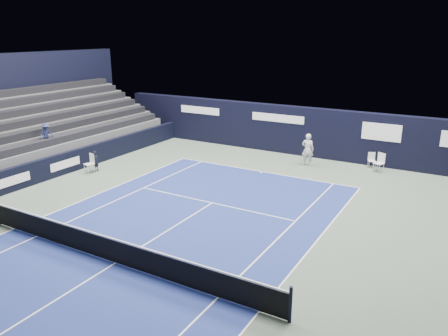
# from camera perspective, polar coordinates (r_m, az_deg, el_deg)

# --- Properties ---
(ground) EXTENTS (48.00, 48.00, 0.00)m
(ground) POSITION_cam_1_polar(r_m,az_deg,el_deg) (17.15, -9.34, -9.30)
(ground) COLOR #505F53
(ground) RESTS_ON ground
(court_surface) EXTENTS (10.97, 23.77, 0.01)m
(court_surface) POSITION_cam_1_polar(r_m,az_deg,el_deg) (15.84, -13.98, -11.96)
(court_surface) COLOR navy
(court_surface) RESTS_ON ground
(folding_chair_back_a) EXTENTS (0.52, 0.54, 0.91)m
(folding_chair_back_a) POSITION_cam_1_polar(r_m,az_deg,el_deg) (26.98, 18.73, 1.32)
(folding_chair_back_a) COLOR white
(folding_chair_back_a) RESTS_ON ground
(folding_chair_back_b) EXTENTS (0.63, 0.62, 1.08)m
(folding_chair_back_b) POSITION_cam_1_polar(r_m,az_deg,el_deg) (26.28, 19.69, 0.84)
(folding_chair_back_b) COLOR silver
(folding_chair_back_b) RESTS_ON ground
(line_judge_chair) EXTENTS (0.58, 0.57, 1.08)m
(line_judge_chair) POSITION_cam_1_polar(r_m,az_deg,el_deg) (25.74, -17.06, 0.77)
(line_judge_chair) COLOR white
(line_judge_chair) RESTS_ON ground
(line_judge) EXTENTS (0.33, 0.46, 1.17)m
(line_judge) POSITION_cam_1_polar(r_m,az_deg,el_deg) (25.92, -16.40, 0.87)
(line_judge) COLOR black
(line_judge) RESTS_ON ground
(court_markings) EXTENTS (11.03, 23.83, 0.00)m
(court_markings) POSITION_cam_1_polar(r_m,az_deg,el_deg) (15.84, -13.99, -11.94)
(court_markings) COLOR white
(court_markings) RESTS_ON court_surface
(tennis_net) EXTENTS (12.90, 0.10, 1.10)m
(tennis_net) POSITION_cam_1_polar(r_m,az_deg,el_deg) (15.61, -14.12, -10.33)
(tennis_net) COLOR black
(tennis_net) RESTS_ON ground
(back_sponsor_wall) EXTENTS (26.00, 0.63, 3.10)m
(back_sponsor_wall) POSITION_cam_1_polar(r_m,az_deg,el_deg) (28.68, 9.05, 4.90)
(back_sponsor_wall) COLOR black
(back_sponsor_wall) RESTS_ON ground
(side_barrier_left) EXTENTS (0.33, 22.00, 1.20)m
(side_barrier_left) POSITION_cam_1_polar(r_m,az_deg,el_deg) (25.94, -20.28, 0.53)
(side_barrier_left) COLOR black
(side_barrier_left) RESTS_ON ground
(spectator_stand) EXTENTS (6.00, 18.00, 6.40)m
(spectator_stand) POSITION_cam_1_polar(r_m,az_deg,el_deg) (29.14, -23.88, 4.63)
(spectator_stand) COLOR #515153
(spectator_stand) RESTS_ON ground
(tennis_player) EXTENTS (0.76, 0.89, 1.93)m
(tennis_player) POSITION_cam_1_polar(r_m,az_deg,el_deg) (26.37, 10.87, 2.40)
(tennis_player) COLOR silver
(tennis_player) RESTS_ON ground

